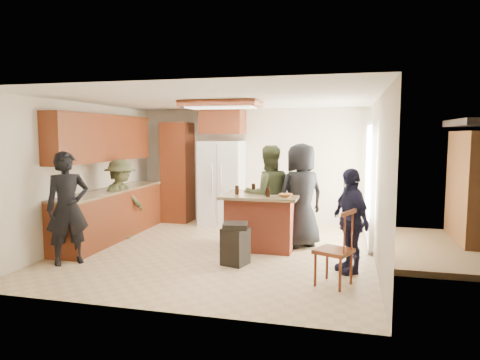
% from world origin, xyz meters
% --- Properties ---
extents(person_front_left, '(0.75, 0.76, 1.69)m').
position_xyz_m(person_front_left, '(-1.98, -1.18, 0.85)').
color(person_front_left, black).
rests_on(person_front_left, ground).
extents(person_behind_left, '(0.99, 0.82, 1.75)m').
position_xyz_m(person_behind_left, '(0.73, 0.66, 0.88)').
color(person_behind_left, '#343C23').
rests_on(person_behind_left, ground).
extents(person_behind_right, '(1.04, 0.99, 1.79)m').
position_xyz_m(person_behind_right, '(1.30, 0.63, 0.90)').
color(person_behind_right, black).
rests_on(person_behind_right, ground).
extents(person_side_right, '(0.80, 0.97, 1.48)m').
position_xyz_m(person_side_right, '(2.11, -0.58, 0.74)').
color(person_side_right, '#1B1C36').
rests_on(person_side_right, ground).
extents(person_counter, '(0.76, 1.06, 1.49)m').
position_xyz_m(person_counter, '(-1.97, 0.35, 0.74)').
color(person_counter, '#383B22').
rests_on(person_counter, ground).
extents(left_cabinetry, '(0.64, 3.00, 2.30)m').
position_xyz_m(left_cabinetry, '(-2.24, 0.40, 0.96)').
color(left_cabinetry, maroon).
rests_on(left_cabinetry, ground).
extents(back_wall_units, '(1.80, 0.60, 2.45)m').
position_xyz_m(back_wall_units, '(-1.33, 2.20, 1.38)').
color(back_wall_units, maroon).
rests_on(back_wall_units, ground).
extents(refrigerator, '(0.90, 0.76, 1.80)m').
position_xyz_m(refrigerator, '(-0.55, 2.12, 0.90)').
color(refrigerator, white).
rests_on(refrigerator, ground).
extents(kitchen_island, '(1.28, 1.03, 0.93)m').
position_xyz_m(kitchen_island, '(0.65, 0.41, 0.47)').
color(kitchen_island, '#AA422B').
rests_on(kitchen_island, ground).
extents(island_items, '(1.00, 0.64, 0.15)m').
position_xyz_m(island_items, '(0.87, 0.32, 0.97)').
color(island_items, silver).
rests_on(island_items, kitchen_island).
extents(trash_bin, '(0.42, 0.42, 0.63)m').
position_xyz_m(trash_bin, '(0.46, -0.63, 0.32)').
color(trash_bin, black).
rests_on(trash_bin, ground).
extents(spindle_chair, '(0.55, 0.55, 0.99)m').
position_xyz_m(spindle_chair, '(1.93, -1.20, 0.45)').
color(spindle_chair, maroon).
rests_on(spindle_chair, ground).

